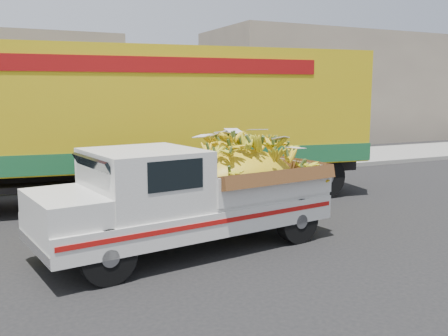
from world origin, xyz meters
name	(u,v)px	position (x,y,z in m)	size (l,w,h in m)	color
ground	(226,233)	(0.00, 0.00, 0.00)	(100.00, 100.00, 0.00)	black
curb	(140,181)	(0.00, 6.00, 0.07)	(60.00, 0.25, 0.15)	gray
sidewalk	(122,172)	(0.00, 8.10, 0.07)	(60.00, 4.00, 0.14)	gray
building_right	(331,88)	(14.00, 15.00, 3.00)	(14.00, 6.00, 6.00)	gray
pickup_truck	(206,192)	(-0.64, -0.51, 0.98)	(5.40, 2.62, 1.82)	black
semi_trailer	(137,118)	(-0.72, 3.54, 2.12)	(12.05, 4.08, 3.80)	black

